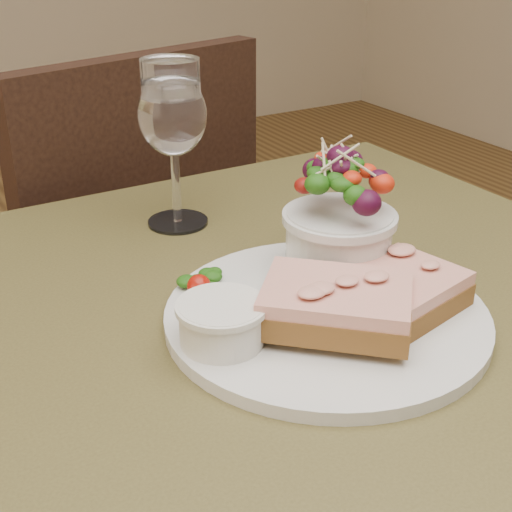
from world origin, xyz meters
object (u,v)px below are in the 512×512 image
cafe_table (292,418)px  salad_bowl (340,214)px  sandwich_front (396,293)px  sandwich_back (336,304)px  ramekin (222,321)px  dinner_plate (326,316)px  wine_glass (173,120)px  chair_far (108,367)px

cafe_table → salad_bowl: (0.08, 0.05, 0.17)m
sandwich_front → sandwich_back: size_ratio=0.87×
cafe_table → ramekin: (-0.07, -0.01, 0.13)m
dinner_plate → salad_bowl: (0.05, 0.06, 0.07)m
cafe_table → sandwich_back: size_ratio=5.26×
wine_glass → cafe_table: bearing=-91.8°
salad_bowl → wine_glass: size_ratio=0.73×
dinner_plate → ramekin: (-0.10, 0.00, 0.03)m
sandwich_front → salad_bowl: 0.10m
sandwich_front → salad_bowl: size_ratio=1.05×
chair_far → salad_bowl: size_ratio=7.09×
dinner_plate → ramekin: ramekin is taller
sandwich_back → salad_bowl: 0.12m
sandwich_front → wine_glass: (-0.07, 0.30, 0.10)m
sandwich_back → ramekin: (-0.09, 0.03, -0.00)m
cafe_table → dinner_plate: bearing=-14.3°
chair_far → wine_glass: wine_glass is taller
chair_far → ramekin: (-0.10, -0.67, 0.49)m
chair_far → sandwich_back: size_ratio=5.92×
cafe_table → salad_bowl: salad_bowl is taller
salad_bowl → ramekin: bearing=-160.6°
chair_far → salad_bowl: chair_far is taller
sandwich_back → ramekin: bearing=-156.3°
dinner_plate → wine_glass: size_ratio=1.64×
ramekin → salad_bowl: 0.17m
cafe_table → wine_glass: size_ratio=4.57×
dinner_plate → wine_glass: (-0.02, 0.27, 0.12)m
sandwich_back → ramekin: 0.10m
chair_far → dinner_plate: (0.00, -0.67, 0.46)m
sandwich_back → cafe_table: bearing=155.7°
sandwich_back → salad_bowl: (0.07, 0.09, 0.03)m
ramekin → sandwich_back: bearing=-19.3°
sandwich_back → dinner_plate: bearing=109.3°
dinner_plate → sandwich_back: size_ratio=1.89×
salad_bowl → chair_far: bearing=95.2°
salad_bowl → wine_glass: 0.23m
cafe_table → chair_far: 0.76m
dinner_plate → sandwich_back: bearing=-113.7°
ramekin → chair_far: bearing=81.4°
chair_far → sandwich_front: size_ratio=6.77×
chair_far → sandwich_back: 0.86m
dinner_plate → sandwich_back: (-0.01, -0.03, 0.03)m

